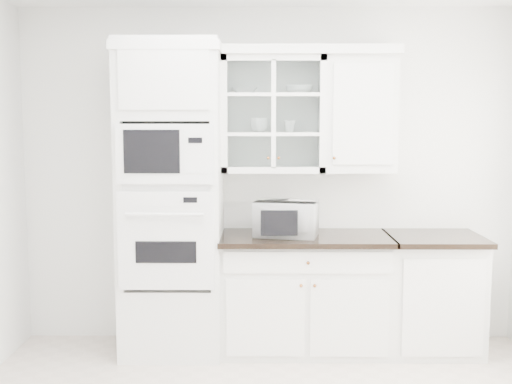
{
  "coord_description": "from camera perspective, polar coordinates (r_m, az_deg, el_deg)",
  "views": [
    {
      "loc": [
        -0.06,
        -3.46,
        1.82
      ],
      "look_at": [
        -0.1,
        1.05,
        1.3
      ],
      "focal_mm": 45.0,
      "sensor_mm": 36.0,
      "label": 1
    }
  ],
  "objects": [
    {
      "name": "bowl_a",
      "position": [
        5.07,
        -1.01,
        9.0
      ],
      "size": [
        0.21,
        0.21,
        0.05
      ],
      "primitive_type": "imported",
      "rotation": [
        0.0,
        0.0,
        0.07
      ],
      "color": "white",
      "rests_on": "upper_cabinet_glass"
    },
    {
      "name": "cup_b",
      "position": [
        5.05,
        3.03,
        5.85
      ],
      "size": [
        0.11,
        0.11,
        0.1
      ],
      "primitive_type": "imported",
      "rotation": [
        0.0,
        0.0,
        -0.04
      ],
      "color": "white",
      "rests_on": "upper_cabinet_glass"
    },
    {
      "name": "upper_cabinet_glass",
      "position": [
        5.05,
        1.53,
        6.91
      ],
      "size": [
        0.8,
        0.33,
        0.9
      ],
      "color": "white",
      "rests_on": "room_shell"
    },
    {
      "name": "room_shell",
      "position": [
        3.89,
        1.41,
        5.98
      ],
      "size": [
        4.0,
        3.5,
        2.7
      ],
      "color": "white",
      "rests_on": "ground"
    },
    {
      "name": "bowl_b",
      "position": [
        5.07,
        3.86,
        9.07
      ],
      "size": [
        0.26,
        0.26,
        0.07
      ],
      "primitive_type": "imported",
      "rotation": [
        0.0,
        0.0,
        -0.26
      ],
      "color": "white",
      "rests_on": "upper_cabinet_glass"
    },
    {
      "name": "base_cabinet_run",
      "position": [
        5.11,
        4.36,
        -8.87
      ],
      "size": [
        1.32,
        0.67,
        0.92
      ],
      "color": "white",
      "rests_on": "ground"
    },
    {
      "name": "countertop_microwave",
      "position": [
        4.94,
        2.73,
        -2.33
      ],
      "size": [
        0.54,
        0.47,
        0.27
      ],
      "primitive_type": "imported",
      "rotation": [
        0.0,
        0.0,
        2.95
      ],
      "color": "white",
      "rests_on": "base_cabinet_run"
    },
    {
      "name": "extra_base_cabinet",
      "position": [
        5.27,
        15.4,
        -8.6
      ],
      "size": [
        0.72,
        0.67,
        0.92
      ],
      "color": "white",
      "rests_on": "ground"
    },
    {
      "name": "oven_column",
      "position": [
        4.97,
        -7.49,
        -0.66
      ],
      "size": [
        0.76,
        0.68,
        2.4
      ],
      "color": "white",
      "rests_on": "ground"
    },
    {
      "name": "upper_cabinet_solid",
      "position": [
        5.11,
        9.18,
        6.82
      ],
      "size": [
        0.55,
        0.33,
        0.9
      ],
      "primitive_type": "cube",
      "color": "white",
      "rests_on": "room_shell"
    },
    {
      "name": "cup_a",
      "position": [
        5.03,
        0.3,
        5.95
      ],
      "size": [
        0.15,
        0.15,
        0.11
      ],
      "primitive_type": "imported",
      "rotation": [
        0.0,
        0.0,
        -0.05
      ],
      "color": "white",
      "rests_on": "upper_cabinet_glass"
    },
    {
      "name": "crown_molding",
      "position": [
        5.05,
        0.34,
        12.42
      ],
      "size": [
        2.14,
        0.38,
        0.07
      ],
      "primitive_type": "cube",
      "color": "white",
      "rests_on": "room_shell"
    }
  ]
}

